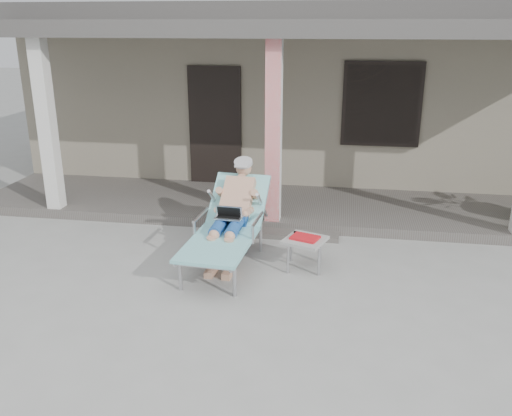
# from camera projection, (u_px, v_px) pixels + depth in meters

# --- Properties ---
(ground) EXTENTS (60.00, 60.00, 0.00)m
(ground) POSITION_uv_depth(u_px,v_px,m) (248.00, 295.00, 6.21)
(ground) COLOR #9E9E99
(ground) RESTS_ON ground
(house) EXTENTS (10.40, 5.40, 3.30)m
(house) POSITION_uv_depth(u_px,v_px,m) (300.00, 86.00, 11.73)
(house) COLOR gray
(house) RESTS_ON ground
(porch_deck) EXTENTS (10.00, 2.00, 0.15)m
(porch_deck) POSITION_uv_depth(u_px,v_px,m) (279.00, 206.00, 8.99)
(porch_deck) COLOR #605B56
(porch_deck) RESTS_ON ground
(porch_overhang) EXTENTS (10.00, 2.30, 2.85)m
(porch_overhang) POSITION_uv_depth(u_px,v_px,m) (282.00, 35.00, 8.06)
(porch_overhang) COLOR silver
(porch_overhang) RESTS_ON porch_deck
(porch_step) EXTENTS (2.00, 0.30, 0.07)m
(porch_step) POSITION_uv_depth(u_px,v_px,m) (270.00, 233.00, 7.93)
(porch_step) COLOR #605B56
(porch_step) RESTS_ON ground
(lounger) EXTENTS (0.88, 2.04, 1.30)m
(lounger) POSITION_uv_depth(u_px,v_px,m) (230.00, 202.00, 6.89)
(lounger) COLOR #B7B7BC
(lounger) RESTS_ON ground
(side_table) EXTENTS (0.61, 0.61, 0.43)m
(side_table) POSITION_uv_depth(u_px,v_px,m) (305.00, 241.00, 6.78)
(side_table) COLOR #A3A39E
(side_table) RESTS_ON ground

